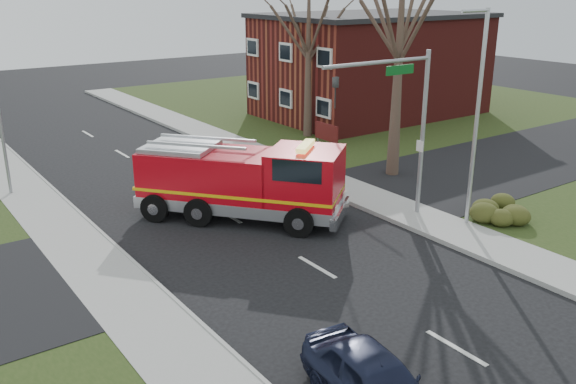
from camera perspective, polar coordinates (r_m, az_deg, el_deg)
ground at (r=21.02m, az=2.73°, el=-7.06°), size 120.00×120.00×0.00m
sidewalk_right at (r=25.00m, az=14.00°, el=-3.08°), size 2.40×80.00×0.15m
sidewalk_left at (r=18.25m, az=-13.10°, el=-11.63°), size 2.40×80.00×0.15m
cross_street_right at (r=40.05m, az=25.03°, el=3.96°), size 30.00×8.00×0.15m
brick_building at (r=45.31m, az=7.77°, el=11.72°), size 15.40×10.40×7.25m
health_center_sign at (r=36.20m, az=3.63°, el=5.59°), size 0.12×2.00×1.40m
hedge_corner at (r=26.38m, az=19.72°, el=-1.31°), size 2.80×2.00×0.90m
bare_tree_near at (r=29.80m, az=10.50°, el=15.18°), size 6.00×6.00×12.00m
bare_tree_far at (r=37.60m, az=1.94°, el=14.77°), size 5.25×5.25×10.50m
traffic_signal_mast at (r=23.96m, az=10.59°, el=7.79°), size 5.29×0.18×6.80m
streetlight_pole at (r=24.16m, az=17.21°, el=6.98°), size 1.48×0.16×8.40m
utility_pole_far at (r=29.77m, az=-25.35°, el=6.06°), size 0.14×0.14×7.00m
fire_engine at (r=24.90m, az=-4.19°, el=0.86°), size 7.39×8.13×3.32m
parked_car_maroon at (r=14.40m, az=8.11°, el=-17.33°), size 2.23×4.47×1.46m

